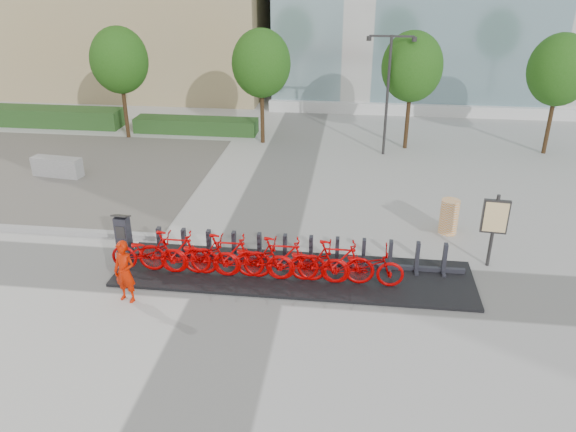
# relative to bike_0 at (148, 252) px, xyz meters

# --- Properties ---
(ground) EXTENTS (120.00, 120.00, 0.00)m
(ground) POSITION_rel_bike_0_xyz_m (2.60, 0.05, -0.62)
(ground) COLOR #9B9B9B
(gravel_patch) EXTENTS (14.00, 14.00, 0.00)m
(gravel_patch) POSITION_rel_bike_0_xyz_m (-7.40, 7.05, -0.62)
(gravel_patch) COLOR #55524C
(gravel_patch) RESTS_ON ground
(hedge_a) EXTENTS (10.00, 1.40, 0.90)m
(hedge_a) POSITION_rel_bike_0_xyz_m (-11.40, 13.55, -0.17)
(hedge_a) COLOR #235021
(hedge_a) RESTS_ON ground
(hedge_b) EXTENTS (6.00, 1.20, 0.70)m
(hedge_b) POSITION_rel_bike_0_xyz_m (-2.40, 13.25, -0.27)
(hedge_b) COLOR #235021
(hedge_b) RESTS_ON ground
(tree_0) EXTENTS (2.60, 2.60, 5.10)m
(tree_0) POSITION_rel_bike_0_xyz_m (-5.40, 12.05, 2.97)
(tree_0) COLOR #423119
(tree_0) RESTS_ON ground
(tree_1) EXTENTS (2.60, 2.60, 5.10)m
(tree_1) POSITION_rel_bike_0_xyz_m (1.10, 12.05, 2.97)
(tree_1) COLOR #423119
(tree_1) RESTS_ON ground
(tree_2) EXTENTS (2.60, 2.60, 5.10)m
(tree_2) POSITION_rel_bike_0_xyz_m (7.60, 12.05, 2.97)
(tree_2) COLOR #423119
(tree_2) RESTS_ON ground
(tree_3) EXTENTS (2.60, 2.60, 5.10)m
(tree_3) POSITION_rel_bike_0_xyz_m (13.60, 12.05, 2.97)
(tree_3) COLOR #423119
(tree_3) RESTS_ON ground
(streetlamp) EXTENTS (2.00, 0.20, 5.00)m
(streetlamp) POSITION_rel_bike_0_xyz_m (6.60, 11.05, 2.51)
(streetlamp) COLOR #252424
(streetlamp) RESTS_ON ground
(dock_pad) EXTENTS (9.60, 2.40, 0.08)m
(dock_pad) POSITION_rel_bike_0_xyz_m (3.90, 0.35, -0.58)
(dock_pad) COLOR black
(dock_pad) RESTS_ON ground
(dock_rail_posts) EXTENTS (8.02, 0.50, 0.85)m
(dock_rail_posts) POSITION_rel_bike_0_xyz_m (3.96, 0.82, -0.12)
(dock_rail_posts) COLOR #262730
(dock_rail_posts) RESTS_ON dock_pad
(bike_0) EXTENTS (2.07, 0.72, 1.09)m
(bike_0) POSITION_rel_bike_0_xyz_m (0.00, 0.00, 0.00)
(bike_0) COLOR #AD0000
(bike_0) RESTS_ON dock_pad
(bike_1) EXTENTS (2.01, 0.57, 1.21)m
(bike_1) POSITION_rel_bike_0_xyz_m (0.72, 0.00, 0.06)
(bike_1) COLOR #AD0000
(bike_1) RESTS_ON dock_pad
(bike_2) EXTENTS (2.07, 0.72, 1.09)m
(bike_2) POSITION_rel_bike_0_xyz_m (1.44, 0.00, 0.00)
(bike_2) COLOR #AD0000
(bike_2) RESTS_ON dock_pad
(bike_3) EXTENTS (2.01, 0.57, 1.21)m
(bike_3) POSITION_rel_bike_0_xyz_m (2.16, 0.00, 0.06)
(bike_3) COLOR #AD0000
(bike_3) RESTS_ON dock_pad
(bike_4) EXTENTS (2.07, 0.72, 1.09)m
(bike_4) POSITION_rel_bike_0_xyz_m (2.88, 0.00, 0.00)
(bike_4) COLOR #AD0000
(bike_4) RESTS_ON dock_pad
(bike_5) EXTENTS (2.01, 0.57, 1.21)m
(bike_5) POSITION_rel_bike_0_xyz_m (3.60, 0.00, 0.06)
(bike_5) COLOR #AD0000
(bike_5) RESTS_ON dock_pad
(bike_6) EXTENTS (2.07, 0.72, 1.09)m
(bike_6) POSITION_rel_bike_0_xyz_m (4.32, 0.00, 0.00)
(bike_6) COLOR #AD0000
(bike_6) RESTS_ON dock_pad
(bike_7) EXTENTS (2.01, 0.57, 1.21)m
(bike_7) POSITION_rel_bike_0_xyz_m (5.04, 0.00, 0.06)
(bike_7) COLOR #AD0000
(bike_7) RESTS_ON dock_pad
(bike_8) EXTENTS (2.07, 0.72, 1.09)m
(bike_8) POSITION_rel_bike_0_xyz_m (5.76, 0.00, 0.00)
(bike_8) COLOR #AD0000
(bike_8) RESTS_ON dock_pad
(kiosk) EXTENTS (0.46, 0.39, 1.41)m
(kiosk) POSITION_rel_bike_0_xyz_m (-0.89, 0.54, 0.13)
(kiosk) COLOR #262730
(kiosk) RESTS_ON dock_pad
(worker_red) EXTENTS (0.68, 0.54, 1.63)m
(worker_red) POSITION_rel_bike_0_xyz_m (-0.08, -1.36, 0.19)
(worker_red) COLOR #BE1800
(worker_red) RESTS_ON ground
(construction_barrel) EXTENTS (0.69, 0.69, 1.09)m
(construction_barrel) POSITION_rel_bike_0_xyz_m (8.38, 3.53, -0.08)
(construction_barrel) COLOR orange
(construction_barrel) RESTS_ON ground
(jersey_barrier) EXTENTS (2.02, 0.76, 0.76)m
(jersey_barrier) POSITION_rel_bike_0_xyz_m (-6.15, 6.70, -0.24)
(jersey_barrier) COLOR gray
(jersey_barrier) RESTS_ON ground
(map_sign) EXTENTS (0.70, 0.17, 2.13)m
(map_sign) POSITION_rel_bike_0_xyz_m (9.22, 1.56, 0.79)
(map_sign) COLOR #252424
(map_sign) RESTS_ON ground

